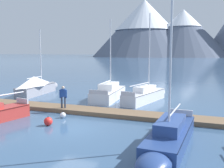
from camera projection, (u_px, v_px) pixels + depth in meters
ground_plane at (72, 128)px, 15.67m from camera, size 700.00×700.00×0.00m
mountain_west_summit at (144, 26)px, 236.40m from camera, size 94.43×94.43×51.11m
mountain_central_massif at (183, 32)px, 226.04m from camera, size 80.31×80.31×40.68m
dock at (101, 112)px, 19.29m from camera, size 24.37×2.99×0.30m
sailboat_nearest_berth at (38, 86)px, 28.19m from camera, size 2.51×7.43×6.95m
sailboat_mid_dock_port at (110, 92)px, 25.38m from camera, size 2.74×7.19×7.65m
sailboat_mid_dock_starboard at (146, 95)px, 24.18m from camera, size 2.54×7.26×8.05m
sailboat_far_berth at (168, 138)px, 12.17m from camera, size 1.66×7.38×8.74m
person_on_dock at (63, 96)px, 19.80m from camera, size 0.56×0.33×1.69m
mooring_buoy_channel_marker at (48, 121)px, 16.20m from camera, size 0.54×0.54×0.62m
mooring_buoy_inner_mooring at (63, 115)px, 18.09m from camera, size 0.40×0.40×0.48m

